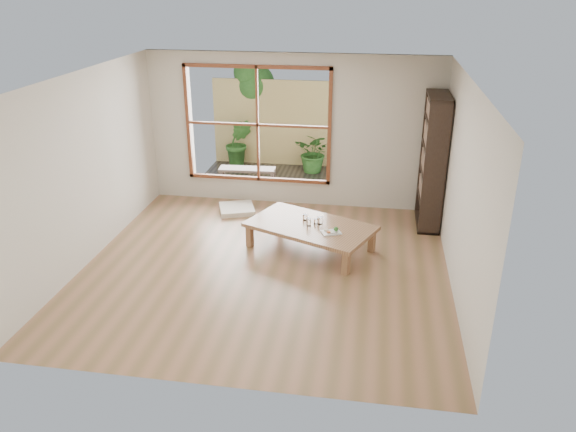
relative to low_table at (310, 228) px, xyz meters
name	(u,v)px	position (x,y,z in m)	size (l,w,h in m)	color
ground	(266,267)	(-0.54, -0.67, -0.34)	(5.00, 5.00, 0.00)	#A97654
low_table	(310,228)	(0.00, 0.00, 0.00)	(2.04, 1.63, 0.39)	#A4774F
floor_cushion	(237,209)	(-1.43, 1.23, -0.30)	(0.57, 0.57, 0.08)	white
bookshelf	(433,162)	(1.77, 1.23, 0.71)	(0.34, 0.95, 2.11)	#30231B
glass_tall	(309,222)	(-0.02, -0.04, 0.11)	(0.06, 0.06, 0.12)	silver
glass_mid	(320,221)	(0.13, 0.04, 0.10)	(0.08, 0.08, 0.11)	silver
glass_short	(316,221)	(0.07, 0.05, 0.09)	(0.06, 0.06, 0.08)	silver
glass_small	(305,217)	(-0.10, 0.16, 0.09)	(0.07, 0.07, 0.08)	silver
food_tray	(332,232)	(0.33, -0.23, 0.07)	(0.32, 0.28, 0.08)	white
deck	(271,180)	(-1.14, 2.89, -0.34)	(2.80, 2.00, 0.05)	#322D24
garden_bench	(247,171)	(-1.52, 2.49, -0.04)	(1.08, 0.37, 0.34)	#30231B
bamboo_fence	(280,123)	(-1.14, 3.89, 0.56)	(2.80, 0.06, 1.80)	tan
shrub_right	(315,152)	(-0.35, 3.46, 0.10)	(0.75, 0.65, 0.83)	#2C5A21
shrub_left	(239,143)	(-1.97, 3.62, 0.18)	(0.55, 0.44, 1.00)	#2C5A21
garden_tree	(250,85)	(-1.82, 4.19, 1.28)	(1.04, 0.85, 2.22)	#4C3D2D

